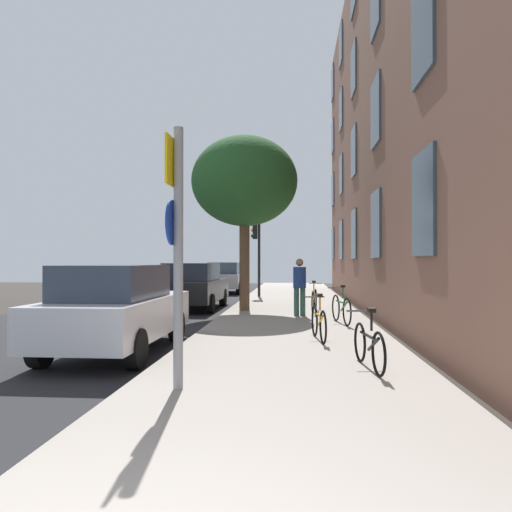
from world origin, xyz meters
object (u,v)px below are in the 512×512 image
(car_0, at_px, (117,308))
(car_1, at_px, (193,285))
(pedestrian_0, at_px, (300,283))
(sign_post, at_px, (176,237))
(car_2, at_px, (226,277))
(bicycle_0, at_px, (369,345))
(bicycle_1, at_px, (319,322))
(traffic_light, at_px, (257,244))
(tree_near, at_px, (244,182))
(bicycle_3, at_px, (314,300))
(bicycle_2, at_px, (341,308))

(car_0, bearing_deg, car_1, 92.06)
(pedestrian_0, xyz_separation_m, car_1, (-3.70, 2.79, -0.22))
(sign_post, distance_m, car_2, 19.98)
(car_0, height_order, car_2, same)
(bicycle_0, xyz_separation_m, pedestrian_0, (-0.93, 6.96, 0.59))
(bicycle_1, bearing_deg, traffic_light, 100.15)
(tree_near, distance_m, car_0, 8.04)
(pedestrian_0, bearing_deg, bicycle_0, -82.39)
(bicycle_3, bearing_deg, bicycle_1, -91.40)
(bicycle_2, distance_m, bicycle_3, 2.73)
(pedestrian_0, bearing_deg, bicycle_3, 65.30)
(sign_post, height_order, traffic_light, traffic_light)
(bicycle_2, height_order, car_0, car_0)
(bicycle_3, relative_size, car_1, 0.39)
(bicycle_2, bearing_deg, car_0, -139.29)
(bicycle_0, xyz_separation_m, car_2, (-4.69, 18.50, 0.37))
(tree_near, bearing_deg, bicycle_1, -70.73)
(pedestrian_0, bearing_deg, car_0, -121.80)
(tree_near, xyz_separation_m, bicycle_2, (2.80, -3.27, -3.77))
(bicycle_1, bearing_deg, bicycle_2, 75.46)
(bicycle_2, relative_size, bicycle_3, 0.99)
(bicycle_0, bearing_deg, pedestrian_0, 97.61)
(bicycle_2, height_order, car_1, car_1)
(bicycle_2, height_order, car_2, car_2)
(bicycle_0, xyz_separation_m, car_0, (-4.33, 1.48, 0.37))
(traffic_light, height_order, bicycle_3, traffic_light)
(traffic_light, xyz_separation_m, pedestrian_0, (1.82, -7.62, -1.40))
(sign_post, relative_size, car_2, 0.82)
(bicycle_0, xyz_separation_m, bicycle_1, (-0.60, 2.58, 0.01))
(traffic_light, relative_size, tree_near, 0.61)
(pedestrian_0, distance_m, car_0, 6.46)
(traffic_light, height_order, bicycle_2, traffic_light)
(bicycle_1, relative_size, bicycle_2, 0.96)
(bicycle_1, height_order, bicycle_3, bicycle_3)
(traffic_light, height_order, car_1, traffic_light)
(traffic_light, xyz_separation_m, car_0, (-1.58, -13.11, -1.63))
(traffic_light, height_order, pedestrian_0, traffic_light)
(tree_near, bearing_deg, bicycle_3, -15.09)
(car_0, bearing_deg, pedestrian_0, 58.20)
(traffic_light, relative_size, car_1, 0.77)
(bicycle_3, distance_m, car_0, 7.56)
(bicycle_3, height_order, car_0, car_0)
(car_1, bearing_deg, tree_near, -31.58)
(car_0, xyz_separation_m, car_2, (-0.36, 17.02, -0.00))
(traffic_light, distance_m, bicycle_0, 14.98)
(sign_post, distance_m, pedestrian_0, 8.50)
(pedestrian_0, relative_size, car_1, 0.37)
(sign_post, bearing_deg, bicycle_3, 77.39)
(bicycle_1, xyz_separation_m, bicycle_3, (0.13, 5.39, 0.02))
(traffic_light, bearing_deg, bicycle_2, -72.93)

